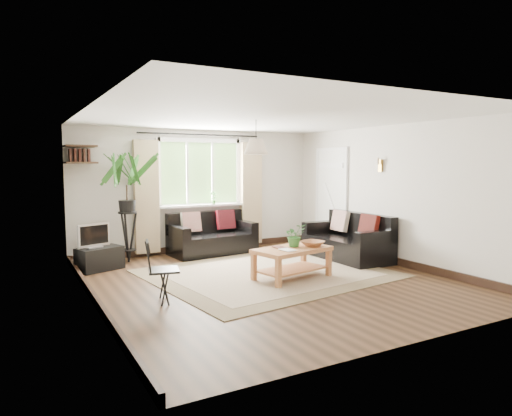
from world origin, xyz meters
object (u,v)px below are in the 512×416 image
sofa_right (347,238)px  coffee_table (292,263)px  tv_stand (100,259)px  folding_chair (164,271)px  palm_stand (127,208)px  sofa_back (213,234)px

sofa_right → coffee_table: size_ratio=1.45×
tv_stand → folding_chair: size_ratio=0.89×
palm_stand → coffee_table: bearing=-51.7°
palm_stand → sofa_back: bearing=-0.4°
sofa_back → sofa_right: (1.94, -1.63, 0.01)m
coffee_table → palm_stand: bearing=128.3°
sofa_back → coffee_table: (0.27, -2.38, -0.14)m
coffee_table → sofa_back: bearing=96.5°
tv_stand → folding_chair: (0.40, -2.20, 0.20)m
folding_chair → coffee_table: bearing=-71.2°
coffee_table → folding_chair: size_ratio=1.48×
sofa_back → tv_stand: size_ratio=2.31×
sofa_right → palm_stand: 3.96m
folding_chair → palm_stand: bearing=9.6°
sofa_back → coffee_table: size_ratio=1.39×
sofa_back → tv_stand: (-2.17, -0.38, -0.19)m
sofa_back → tv_stand: 2.21m
sofa_right → palm_stand: size_ratio=0.87×
sofa_back → sofa_right: sofa_right is taller
palm_stand → folding_chair: size_ratio=2.47×
sofa_back → coffee_table: sofa_back is taller
sofa_back → folding_chair: (-1.77, -2.58, 0.01)m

